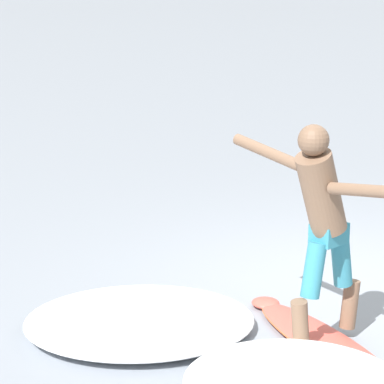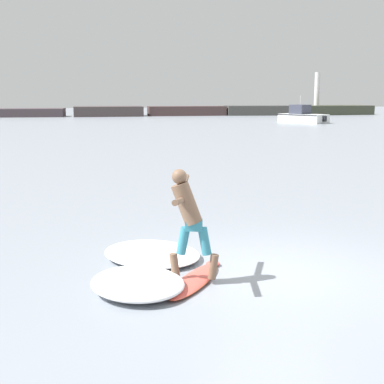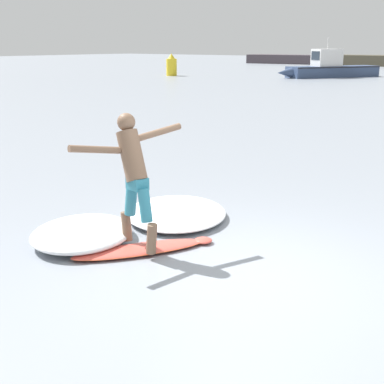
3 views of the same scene
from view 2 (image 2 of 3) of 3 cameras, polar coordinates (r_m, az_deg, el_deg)
The scene contains 8 objects.
ground_plane at distance 9.25m, azimuth 8.80°, elevation -8.46°, with size 200.00×200.00×0.00m, color gray.
rock_jetty_breakwater at distance 70.36m, azimuth -7.91°, elevation 8.54°, with size 71.82×5.34×5.70m.
surfboard at distance 8.67m, azimuth 0.28°, elevation -9.37°, with size 1.34×1.86×0.22m.
surfer at distance 8.34m, azimuth -0.44°, elevation -2.43°, with size 0.85×1.63×1.76m.
small_boat_offshore at distance 55.56m, azimuth 11.62°, elevation 7.91°, with size 4.42×5.50×2.69m.
wave_foam_at_tail at distance 8.33m, azimuth -5.83°, elevation -9.64°, with size 1.92×2.02×0.26m.
wave_foam_at_nose at distance 8.41m, azimuth -6.07°, elevation -9.68°, with size 1.79×1.77×0.19m.
wave_foam_beside at distance 9.91m, azimuth -4.31°, elevation -6.54°, with size 2.43×2.49×0.17m.
Camera 2 is at (-2.84, -8.28, 3.00)m, focal length 50.00 mm.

